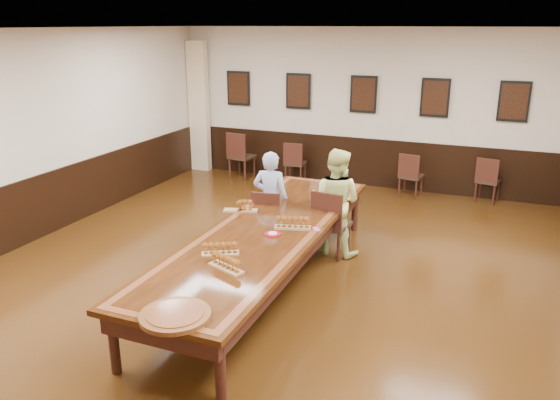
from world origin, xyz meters
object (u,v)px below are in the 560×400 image
at_px(chair_man, 269,218).
at_px(spare_chair_b, 295,162).
at_px(person_man, 271,199).
at_px(conference_table, 265,240).
at_px(spare_chair_a, 242,155).
at_px(carved_platter, 175,315).
at_px(spare_chair_d, 488,179).
at_px(spare_chair_c, 411,175).
at_px(chair_woman, 332,222).
at_px(person_woman, 335,202).

relative_size(chair_man, spare_chair_b, 1.05).
relative_size(person_man, conference_table, 0.29).
height_order(spare_chair_a, carved_platter, spare_chair_a).
bearing_deg(spare_chair_d, spare_chair_b, 13.52).
distance_m(spare_chair_c, conference_table, 4.70).
relative_size(spare_chair_a, carved_platter, 1.56).
distance_m(spare_chair_a, spare_chair_b, 1.21).
bearing_deg(conference_table, chair_man, 111.17).
xyz_separation_m(chair_man, spare_chair_c, (1.56, 3.42, -0.02)).
bearing_deg(spare_chair_a, conference_table, 125.65).
bearing_deg(chair_woman, spare_chair_b, -54.89).
distance_m(chair_man, spare_chair_c, 3.76).
xyz_separation_m(person_woman, carved_platter, (-0.40, -3.63, -0.01)).
distance_m(conference_table, carved_platter, 2.31).
xyz_separation_m(spare_chair_d, conference_table, (-2.53, -4.78, 0.17)).
distance_m(spare_chair_c, person_woman, 3.30).
bearing_deg(spare_chair_b, spare_chair_d, 177.31).
distance_m(chair_man, spare_chair_b, 3.63).
bearing_deg(person_man, conference_table, 103.22).
bearing_deg(person_man, chair_man, 90.00).
bearing_deg(chair_man, carved_platter, 92.54).
height_order(spare_chair_b, carved_platter, spare_chair_b).
relative_size(spare_chair_b, person_man, 0.60).
height_order(spare_chair_d, person_man, person_man).
bearing_deg(chair_man, person_woman, -176.06).
relative_size(person_man, carved_platter, 2.24).
relative_size(chair_woman, person_man, 0.69).
bearing_deg(person_man, spare_chair_c, -122.20).
relative_size(spare_chair_c, carved_platter, 1.34).
height_order(spare_chair_a, spare_chair_b, spare_chair_a).
xyz_separation_m(person_man, conference_table, (0.45, -1.24, -0.13)).
height_order(chair_woman, spare_chair_d, chair_woman).
bearing_deg(spare_chair_a, chair_woman, 139.17).
distance_m(spare_chair_d, person_woman, 4.00).
bearing_deg(person_woman, carved_platter, 90.25).
relative_size(spare_chair_b, carved_platter, 1.34).
bearing_deg(chair_woman, person_woman, -90.00).
distance_m(spare_chair_a, spare_chair_c, 3.67).
xyz_separation_m(chair_woman, spare_chair_c, (0.60, 3.34, -0.07)).
relative_size(chair_woman, person_woman, 0.64).
height_order(spare_chair_c, spare_chair_d, spare_chair_c).
bearing_deg(chair_man, person_man, -90.00).
relative_size(spare_chair_a, person_man, 0.70).
bearing_deg(spare_chair_c, carved_platter, 90.58).
bearing_deg(chair_woman, spare_chair_d, -112.85).
xyz_separation_m(chair_man, chair_woman, (0.96, 0.08, 0.04)).
bearing_deg(spare_chair_d, spare_chair_a, 14.66).
xyz_separation_m(person_man, carved_platter, (0.58, -3.54, 0.04)).
bearing_deg(spare_chair_d, person_woman, 71.70).
distance_m(spare_chair_b, carved_platter, 7.12).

